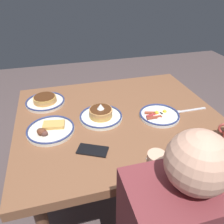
{
  "coord_description": "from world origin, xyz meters",
  "views": [
    {
      "loc": [
        0.33,
        1.05,
        1.45
      ],
      "look_at": [
        0.04,
        -0.0,
        0.76
      ],
      "focal_mm": 35.75,
      "sensor_mm": 36.0,
      "label": 1
    }
  ],
  "objects_px": {
    "tea_spoon": "(186,111)",
    "plate_far_companion": "(101,115)",
    "plate_far_side": "(50,129)",
    "plate_near_main": "(45,101)",
    "plate_center_pancakes": "(159,115)",
    "fork_near": "(165,155)",
    "cell_phone": "(93,150)"
  },
  "relations": [
    {
      "from": "tea_spoon",
      "to": "plate_far_companion",
      "type": "bearing_deg",
      "value": -6.35
    },
    {
      "from": "plate_far_companion",
      "to": "plate_far_side",
      "type": "relative_size",
      "value": 0.98
    },
    {
      "from": "plate_near_main",
      "to": "plate_center_pancakes",
      "type": "xyz_separation_m",
      "value": [
        -0.64,
        0.33,
        -0.01
      ]
    },
    {
      "from": "plate_center_pancakes",
      "to": "plate_far_side",
      "type": "bearing_deg",
      "value": -1.71
    },
    {
      "from": "plate_center_pancakes",
      "to": "fork_near",
      "type": "height_order",
      "value": "plate_center_pancakes"
    },
    {
      "from": "plate_far_side",
      "to": "cell_phone",
      "type": "distance_m",
      "value": 0.28
    },
    {
      "from": "plate_far_companion",
      "to": "cell_phone",
      "type": "height_order",
      "value": "plate_far_companion"
    },
    {
      "from": "fork_near",
      "to": "tea_spoon",
      "type": "height_order",
      "value": "tea_spoon"
    },
    {
      "from": "fork_near",
      "to": "plate_center_pancakes",
      "type": "bearing_deg",
      "value": -110.58
    },
    {
      "from": "cell_phone",
      "to": "plate_far_companion",
      "type": "bearing_deg",
      "value": -84.56
    },
    {
      "from": "plate_center_pancakes",
      "to": "plate_far_companion",
      "type": "bearing_deg",
      "value": -11.9
    },
    {
      "from": "plate_far_companion",
      "to": "tea_spoon",
      "type": "distance_m",
      "value": 0.52
    },
    {
      "from": "plate_far_companion",
      "to": "plate_far_side",
      "type": "distance_m",
      "value": 0.29
    },
    {
      "from": "plate_far_companion",
      "to": "cell_phone",
      "type": "relative_size",
      "value": 1.72
    },
    {
      "from": "plate_center_pancakes",
      "to": "tea_spoon",
      "type": "distance_m",
      "value": 0.19
    },
    {
      "from": "plate_center_pancakes",
      "to": "plate_far_side",
      "type": "xyz_separation_m",
      "value": [
        0.62,
        -0.02,
        0.0
      ]
    },
    {
      "from": "cell_phone",
      "to": "fork_near",
      "type": "height_order",
      "value": "cell_phone"
    },
    {
      "from": "cell_phone",
      "to": "tea_spoon",
      "type": "relative_size",
      "value": 0.7
    },
    {
      "from": "plate_center_pancakes",
      "to": "fork_near",
      "type": "bearing_deg",
      "value": 69.42
    },
    {
      "from": "plate_near_main",
      "to": "tea_spoon",
      "type": "bearing_deg",
      "value": 158.79
    },
    {
      "from": "plate_near_main",
      "to": "plate_far_companion",
      "type": "xyz_separation_m",
      "value": [
        -0.31,
        0.26,
        0.0
      ]
    },
    {
      "from": "fork_near",
      "to": "tea_spoon",
      "type": "relative_size",
      "value": 0.93
    },
    {
      "from": "plate_near_main",
      "to": "plate_far_companion",
      "type": "distance_m",
      "value": 0.4
    },
    {
      "from": "plate_far_companion",
      "to": "fork_near",
      "type": "bearing_deg",
      "value": 120.32
    },
    {
      "from": "plate_center_pancakes",
      "to": "fork_near",
      "type": "relative_size",
      "value": 1.21
    },
    {
      "from": "plate_far_side",
      "to": "cell_phone",
      "type": "xyz_separation_m",
      "value": [
        -0.19,
        0.21,
        -0.01
      ]
    },
    {
      "from": "plate_center_pancakes",
      "to": "cell_phone",
      "type": "xyz_separation_m",
      "value": [
        0.43,
        0.19,
        -0.01
      ]
    },
    {
      "from": "cell_phone",
      "to": "tea_spoon",
      "type": "bearing_deg",
      "value": -135.55
    },
    {
      "from": "plate_near_main",
      "to": "cell_phone",
      "type": "xyz_separation_m",
      "value": [
        -0.21,
        0.52,
        -0.02
      ]
    },
    {
      "from": "plate_near_main",
      "to": "plate_center_pancakes",
      "type": "relative_size",
      "value": 1.06
    },
    {
      "from": "plate_center_pancakes",
      "to": "plate_far_companion",
      "type": "distance_m",
      "value": 0.34
    },
    {
      "from": "plate_center_pancakes",
      "to": "fork_near",
      "type": "distance_m",
      "value": 0.32
    }
  ]
}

